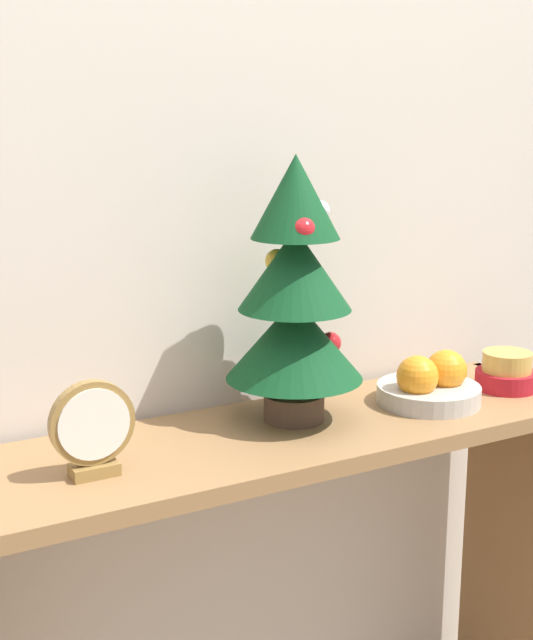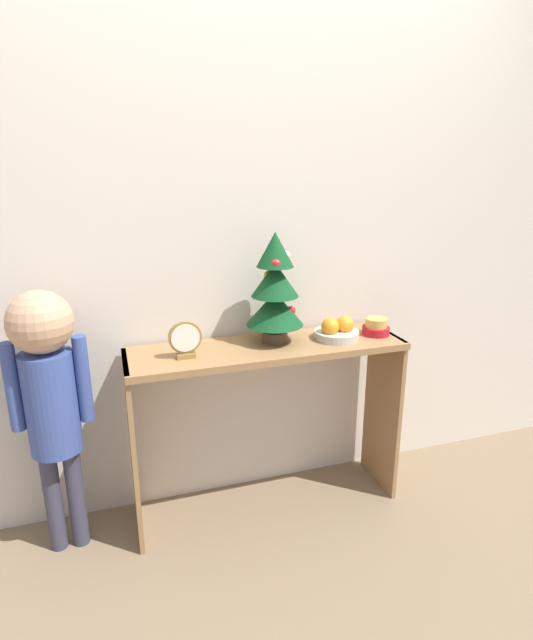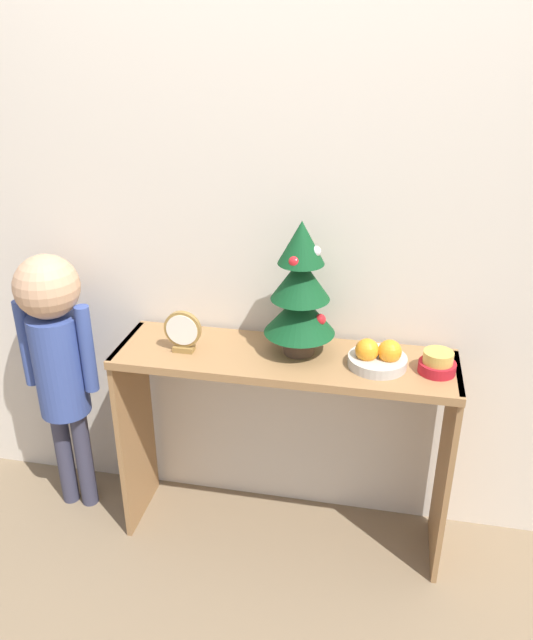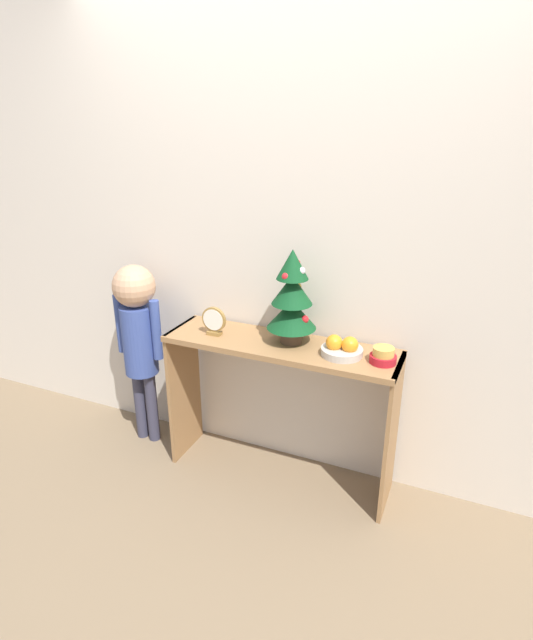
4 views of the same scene
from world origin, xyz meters
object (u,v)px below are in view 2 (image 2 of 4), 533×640
at_px(desk_clock, 185,340).
at_px(child_figure, 49,384).
at_px(fruit_bowl, 337,331).
at_px(mini_tree, 275,289).
at_px(singing_bowl, 376,327).

distance_m(desk_clock, child_figure, 0.55).
xyz_separation_m(fruit_bowl, desk_clock, (-0.69, -0.03, 0.04)).
bearing_deg(child_figure, desk_clock, -4.09).
xyz_separation_m(fruit_bowl, child_figure, (-1.21, 0.01, -0.10)).
relative_size(mini_tree, desk_clock, 3.12).
bearing_deg(singing_bowl, mini_tree, 174.05).
height_order(singing_bowl, child_figure, child_figure).
bearing_deg(singing_bowl, fruit_bowl, 179.60).
bearing_deg(child_figure, singing_bowl, -0.55).
distance_m(mini_tree, desk_clock, 0.44).
relative_size(fruit_bowl, child_figure, 0.18).
relative_size(fruit_bowl, singing_bowl, 1.60).
bearing_deg(singing_bowl, child_figure, 179.45).
distance_m(fruit_bowl, child_figure, 1.22).
distance_m(singing_bowl, desk_clock, 0.89).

